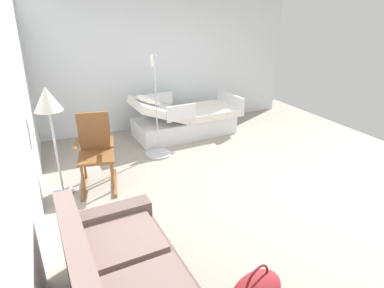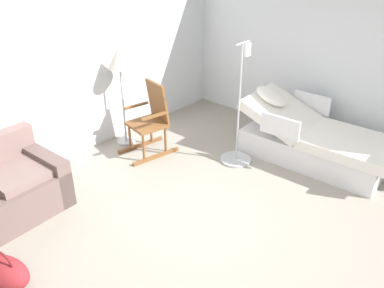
{
  "view_description": "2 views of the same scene",
  "coord_description": "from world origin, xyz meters",
  "views": [
    {
      "loc": [
        -3.64,
        2.33,
        2.35
      ],
      "look_at": [
        0.0,
        0.69,
        0.66
      ],
      "focal_mm": 30.22,
      "sensor_mm": 36.0,
      "label": 1
    },
    {
      "loc": [
        -2.92,
        -2.1,
        2.98
      ],
      "look_at": [
        0.03,
        0.54,
        0.84
      ],
      "focal_mm": 38.28,
      "sensor_mm": 36.0,
      "label": 2
    }
  ],
  "objects": [
    {
      "name": "side_wall",
      "position": [
        2.73,
        0.0,
        1.35
      ],
      "size": [
        0.1,
        5.45,
        2.7
      ],
      "primitive_type": "cube",
      "color": "silver",
      "rests_on": "ground"
    },
    {
      "name": "back_wall",
      "position": [
        0.0,
        2.68,
        1.35
      ],
      "size": [
        5.56,
        0.1,
        2.7
      ],
      "primitive_type": "cube",
      "color": "silver",
      "rests_on": "ground"
    },
    {
      "name": "iv_pole",
      "position": [
        1.24,
        0.77,
        0.25
      ],
      "size": [
        0.44,
        0.44,
        1.69
      ],
      "color": "#B2B5BA",
      "rests_on": "ground"
    },
    {
      "name": "floor_lamp",
      "position": [
        0.56,
        2.37,
        1.23
      ],
      "size": [
        0.34,
        0.34,
        1.48
      ],
      "color": "#B2B5BA",
      "rests_on": "ground"
    },
    {
      "name": "hospital_bed",
      "position": [
        1.96,
        -0.03,
        0.3
      ],
      "size": [
        1.09,
        2.16,
        0.94
      ],
      "color": "silver",
      "rests_on": "ground"
    },
    {
      "name": "rocking_chair",
      "position": [
        0.64,
        1.87,
        0.5
      ],
      "size": [
        0.84,
        0.61,
        1.05
      ],
      "color": "brown",
      "rests_on": "ground"
    },
    {
      "name": "duffel_bag",
      "position": [
        -2.04,
        1.02,
        0.15
      ],
      "size": [
        0.48,
        0.63,
        0.43
      ],
      "color": "maroon",
      "rests_on": "ground"
    },
    {
      "name": "ground_plane",
      "position": [
        0.0,
        0.0,
        0.0
      ],
      "size": [
        6.7,
        6.7,
        0.0
      ],
      "primitive_type": "plane",
      "color": "gray"
    }
  ]
}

